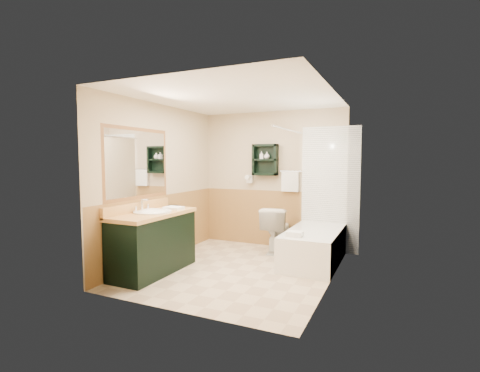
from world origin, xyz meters
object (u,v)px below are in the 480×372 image
toilet (277,229)px  soap_bottle_a (261,157)px  vanity_book (167,200)px  vanity (153,242)px  hair_dryer (250,179)px  wall_shelf (265,160)px  soap_bottle_b (267,156)px  bathtub (314,246)px

toilet → soap_bottle_a: size_ratio=5.62×
soap_bottle_a → vanity_book: bearing=-124.7°
vanity → soap_bottle_a: (0.83, 1.99, 1.18)m
hair_dryer → vanity_book: (-0.76, -1.47, -0.26)m
soap_bottle_a → toilet: bearing=-32.8°
wall_shelf → soap_bottle_a: wall_shelf is taller
soap_bottle_b → hair_dryer: bearing=174.9°
soap_bottle_b → wall_shelf: bearing=171.8°
bathtub → soap_bottle_a: size_ratio=11.03×
bathtub → soap_bottle_b: 1.80m
vanity → toilet: size_ratio=1.72×
toilet → soap_bottle_a: 1.30m
bathtub → vanity_book: 2.34m
wall_shelf → hair_dryer: size_ratio=2.29×
wall_shelf → bathtub: (1.03, -0.64, -1.30)m
wall_shelf → vanity_book: (-1.06, -1.44, -0.61)m
bathtub → toilet: size_ratio=1.96×
vanity → vanity_book: vanity_book is taller
vanity → toilet: (1.20, 1.75, -0.04)m
vanity_book → soap_bottle_a: 1.87m
wall_shelf → soap_bottle_a: bearing=-175.7°
hair_dryer → vanity: hair_dryer is taller
vanity_book → soap_bottle_b: 1.93m
vanity → vanity_book: size_ratio=6.51×
vanity → vanity_book: 0.77m
wall_shelf → vanity: size_ratio=0.42×
vanity_book → soap_bottle_a: soap_bottle_a is taller
vanity_book → soap_bottle_b: bearing=34.5°
bathtub → toilet: bearing=151.5°
vanity → soap_bottle_a: bearing=67.4°
vanity → toilet: bearing=55.5°
toilet → soap_bottle_a: soap_bottle_a is taller
bathtub → vanity_book: vanity_book is taller
bathtub → vanity: bearing=-144.7°
hair_dryer → wall_shelf: bearing=-4.8°
vanity → soap_bottle_b: (0.93, 1.99, 1.20)m
hair_dryer → vanity: bearing=-106.4°
bathtub → hair_dryer: bearing=153.5°
vanity → toilet: vanity is taller
hair_dryer → soap_bottle_a: bearing=-7.3°
wall_shelf → toilet: (0.31, -0.25, -1.18)m
vanity → bathtub: vanity is taller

